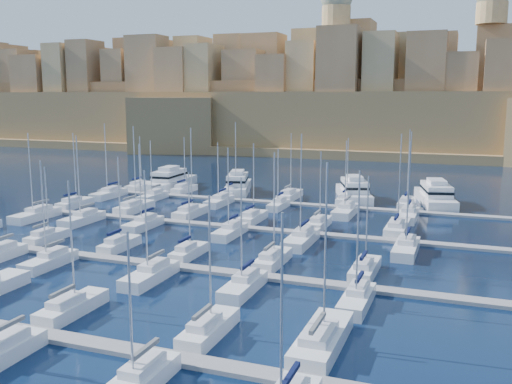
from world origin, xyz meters
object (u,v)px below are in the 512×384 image
at_px(motor_yacht_c, 354,191).
at_px(motor_yacht_b, 238,185).
at_px(motor_yacht_d, 435,195).
at_px(sailboat_4, 208,329).
at_px(motor_yacht_a, 170,180).

bearing_deg(motor_yacht_c, motor_yacht_b, -178.45).
bearing_deg(motor_yacht_d, motor_yacht_b, -178.39).
distance_m(sailboat_4, motor_yacht_a, 82.67).
height_order(sailboat_4, motor_yacht_a, sailboat_4).
xyz_separation_m(motor_yacht_a, motor_yacht_c, (42.00, -0.11, 0.00)).
height_order(motor_yacht_a, motor_yacht_b, same).
xyz_separation_m(motor_yacht_a, motor_yacht_d, (57.74, 0.36, 0.00)).
xyz_separation_m(sailboat_4, motor_yacht_d, (14.94, 71.08, 1.00)).
distance_m(motor_yacht_b, motor_yacht_c, 25.10).
xyz_separation_m(sailboat_4, motor_yacht_b, (-25.90, 69.93, 1.00)).
distance_m(motor_yacht_a, motor_yacht_d, 57.74).
bearing_deg(sailboat_4, motor_yacht_a, 121.18).
bearing_deg(sailboat_4, motor_yacht_c, 90.65).
relative_size(motor_yacht_a, motor_yacht_c, 0.98).
distance_m(motor_yacht_a, motor_yacht_b, 16.92).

